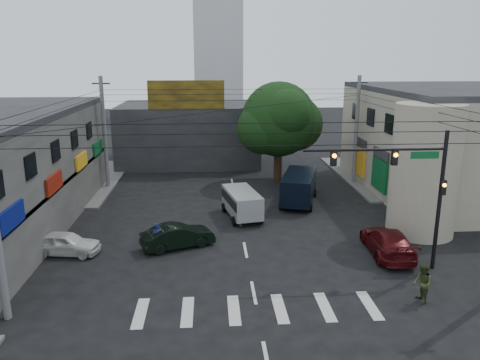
{
  "coord_description": "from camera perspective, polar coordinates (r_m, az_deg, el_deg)",
  "views": [
    {
      "loc": [
        -1.93,
        -22.61,
        10.56
      ],
      "look_at": [
        -0.17,
        4.0,
        3.59
      ],
      "focal_mm": 35.0,
      "sensor_mm": 36.0,
      "label": 1
    }
  ],
  "objects": [
    {
      "name": "street_tree",
      "position": [
        40.37,
        4.74,
        7.35
      ],
      "size": [
        6.4,
        6.4,
        8.7
      ],
      "color": "black",
      "rests_on": "ground"
    },
    {
      "name": "pedestrian_olive",
      "position": [
        22.61,
        21.34,
        -11.68
      ],
      "size": [
        0.94,
        0.76,
        1.84
      ],
      "primitive_type": "imported",
      "rotation": [
        0.0,
        0.0,
        -1.61
      ],
      "color": "#2F3A1B",
      "rests_on": "ground"
    },
    {
      "name": "white_compact",
      "position": [
        27.79,
        -20.5,
        -7.24
      ],
      "size": [
        2.6,
        4.21,
        1.28
      ],
      "primitive_type": "imported",
      "rotation": [
        0.0,
        0.0,
        1.43
      ],
      "color": "silver",
      "rests_on": "ground"
    },
    {
      "name": "billboard",
      "position": [
        43.88,
        -6.58,
        10.28
      ],
      "size": [
        7.0,
        0.3,
        2.6
      ],
      "primitive_type": "cube",
      "color": "olive",
      "rests_on": "building_far"
    },
    {
      "name": "traffic_gantry",
      "position": [
        24.39,
        19.92,
        0.16
      ],
      "size": [
        7.1,
        0.35,
        7.2
      ],
      "color": "black",
      "rests_on": "ground"
    },
    {
      "name": "maroon_sedan",
      "position": [
        27.29,
        17.54,
        -7.19
      ],
      "size": [
        2.65,
        5.29,
        1.47
      ],
      "primitive_type": "imported",
      "rotation": [
        0.0,
        0.0,
        3.08
      ],
      "color": "#41090C",
      "rests_on": "ground"
    },
    {
      "name": "sidewalk_far_left",
      "position": [
        44.91,
        -24.62,
        -0.22
      ],
      "size": [
        16.0,
        16.0,
        0.15
      ],
      "primitive_type": "cube",
      "color": "#514F4C",
      "rests_on": "ground"
    },
    {
      "name": "corner_column",
      "position": [
        30.3,
        21.59,
        1.09
      ],
      "size": [
        4.0,
        4.0,
        8.0
      ],
      "primitive_type": "cylinder",
      "color": "gray",
      "rests_on": "ground"
    },
    {
      "name": "sidewalk_far_right",
      "position": [
        46.44,
        21.75,
        0.53
      ],
      "size": [
        16.0,
        16.0,
        0.15
      ],
      "primitive_type": "cube",
      "color": "#514F4C",
      "rests_on": "ground"
    },
    {
      "name": "building_right",
      "position": [
        41.33,
        25.18,
        4.11
      ],
      "size": [
        14.0,
        18.0,
        8.0
      ],
      "primitive_type": "cube",
      "color": "gray",
      "rests_on": "ground"
    },
    {
      "name": "utility_pole_far_left",
      "position": [
        39.99,
        -16.18,
        5.49
      ],
      "size": [
        0.32,
        0.32,
        9.2
      ],
      "primitive_type": "cylinder",
      "color": "#59595B",
      "rests_on": "ground"
    },
    {
      "name": "dark_sedan",
      "position": [
        27.2,
        -7.59,
        -6.78
      ],
      "size": [
        4.39,
        5.2,
        1.37
      ],
      "primitive_type": "imported",
      "rotation": [
        0.0,
        0.0,
        1.96
      ],
      "color": "black",
      "rests_on": "ground"
    },
    {
      "name": "silver_minivan",
      "position": [
        31.8,
        0.23,
        -2.98
      ],
      "size": [
        5.03,
        3.48,
        1.87
      ],
      "primitive_type": null,
      "rotation": [
        0.0,
        0.0,
        1.77
      ],
      "color": "#AAACB2",
      "rests_on": "ground"
    },
    {
      "name": "utility_pole_far_right",
      "position": [
        41.0,
        13.99,
        5.85
      ],
      "size": [
        0.32,
        0.32,
        9.2
      ],
      "primitive_type": "cylinder",
      "color": "#59595B",
      "rests_on": "ground"
    },
    {
      "name": "building_far",
      "position": [
        49.24,
        -6.18,
        5.72
      ],
      "size": [
        14.0,
        10.0,
        6.0
      ],
      "primitive_type": "cube",
      "color": "#232326",
      "rests_on": "ground"
    },
    {
      "name": "navy_van",
      "position": [
        35.23,
        7.19,
        -1.02
      ],
      "size": [
        6.8,
        5.24,
        2.25
      ],
      "primitive_type": null,
      "rotation": [
        0.0,
        0.0,
        1.28
      ],
      "color": "black",
      "rests_on": "ground"
    },
    {
      "name": "traffic_officer",
      "position": [
        26.58,
        -10.05,
        -6.99
      ],
      "size": [
        0.77,
        0.62,
        1.73
      ],
      "primitive_type": "imported",
      "rotation": [
        0.0,
        0.0,
        0.17
      ],
      "color": "#161B4F",
      "rests_on": "ground"
    },
    {
      "name": "ground",
      "position": [
        25.03,
        1.02,
        -10.32
      ],
      "size": [
        160.0,
        160.0,
        0.0
      ],
      "primitive_type": "plane",
      "color": "black",
      "rests_on": "ground"
    }
  ]
}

